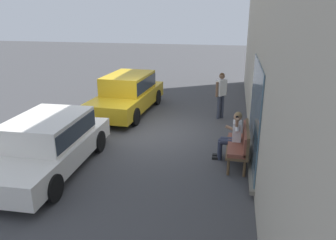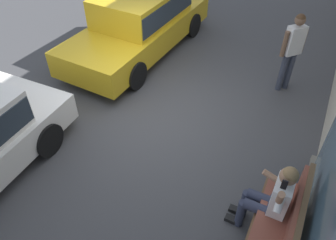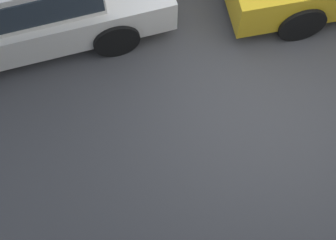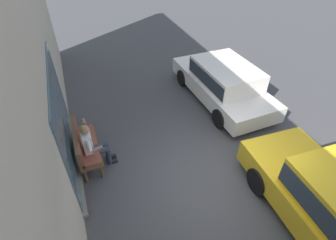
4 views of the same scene
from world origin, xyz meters
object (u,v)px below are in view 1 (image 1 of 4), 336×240
(parked_car_near, at_px, (128,92))
(pedestrian_standing, at_px, (221,92))
(bench, at_px, (241,143))
(parked_car_mid, at_px, (48,141))
(person_on_phone, at_px, (233,134))

(parked_car_near, bearing_deg, pedestrian_standing, 88.49)
(bench, bearing_deg, parked_car_mid, -75.33)
(person_on_phone, height_order, parked_car_mid, parked_car_mid)
(bench, distance_m, parked_car_mid, 4.95)
(bench, xyz_separation_m, parked_car_near, (-3.93, -4.37, 0.22))
(bench, height_order, parked_car_mid, parked_car_mid)
(bench, bearing_deg, parked_car_near, -131.99)
(person_on_phone, relative_size, parked_car_near, 0.29)
(person_on_phone, xyz_separation_m, parked_car_mid, (1.48, -4.56, 0.02))
(pedestrian_standing, bearing_deg, bench, 10.53)
(person_on_phone, height_order, parked_car_near, parked_car_near)
(pedestrian_standing, bearing_deg, person_on_phone, 7.71)
(parked_car_near, xyz_separation_m, pedestrian_standing, (0.10, 3.66, 0.21))
(parked_car_mid, bearing_deg, bench, 104.67)
(person_on_phone, relative_size, pedestrian_standing, 0.79)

